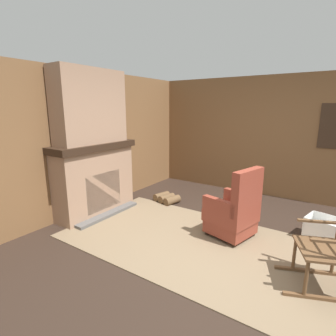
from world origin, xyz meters
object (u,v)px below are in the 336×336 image
(oil_lamp_vase, at_px, (62,142))
(armchair, at_px, (234,213))
(rocking_chair, at_px, (328,250))
(laundry_basket, at_px, (326,230))
(firewood_stack, at_px, (167,198))
(storage_case, at_px, (104,137))

(oil_lamp_vase, bearing_deg, armchair, 22.97)
(rocking_chair, relative_size, oil_lamp_vase, 5.62)
(armchair, relative_size, laundry_basket, 1.82)
(laundry_basket, bearing_deg, firewood_stack, 178.83)
(firewood_stack, bearing_deg, laundry_basket, -1.17)
(storage_case, bearing_deg, laundry_basket, 12.53)
(rocking_chair, xyz_separation_m, laundry_basket, (-0.05, 1.14, -0.26))
(rocking_chair, bearing_deg, firewood_stack, -45.05)
(oil_lamp_vase, height_order, storage_case, oil_lamp_vase)
(armchair, xyz_separation_m, rocking_chair, (1.19, -0.53, 0.05))
(firewood_stack, distance_m, storage_case, 1.71)
(firewood_stack, height_order, laundry_basket, laundry_basket)
(armchair, xyz_separation_m, laundry_basket, (1.13, 0.61, -0.21))
(firewood_stack, distance_m, laundry_basket, 2.75)
(armchair, relative_size, firewood_stack, 1.94)
(armchair, distance_m, rocking_chair, 1.30)
(firewood_stack, bearing_deg, storage_case, -133.28)
(rocking_chair, bearing_deg, armchair, -46.01)
(rocking_chair, distance_m, oil_lamp_vase, 3.75)
(rocking_chair, distance_m, laundry_basket, 1.17)
(rocking_chair, xyz_separation_m, oil_lamp_vase, (-3.60, -0.49, 0.91))
(armchair, height_order, firewood_stack, armchair)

